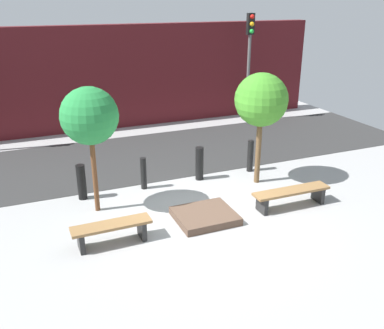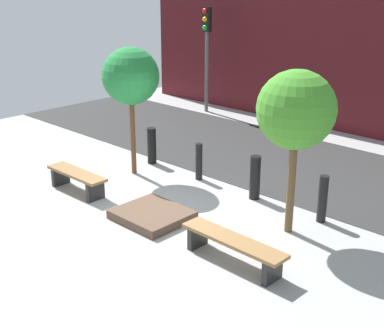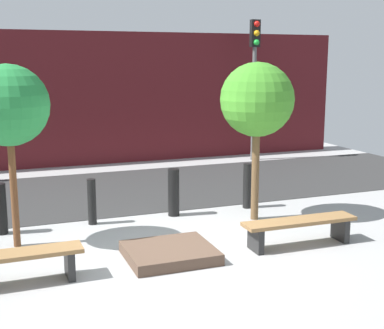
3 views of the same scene
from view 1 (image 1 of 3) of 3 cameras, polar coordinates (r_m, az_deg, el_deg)
name	(u,v)px [view 1 (image 1 of 3)]	position (r m, az deg, el deg)	size (l,w,h in m)	color
ground_plane	(204,218)	(9.81, 1.59, -7.16)	(18.00, 18.00, 0.00)	#9E9E9E
road_strip	(147,155)	(13.64, -6.04, 1.23)	(18.00, 4.25, 0.01)	#2F2F2F
building_facade	(117,77)	(16.52, -9.97, 11.38)	(16.20, 0.50, 3.78)	#511419
bench_left	(112,229)	(8.87, -10.65, -8.51)	(1.62, 0.43, 0.46)	black
bench_right	(291,194)	(10.45, 13.09, -3.88)	(1.94, 0.43, 0.44)	black
planter_bed	(205,216)	(9.72, 1.74, -6.87)	(1.31, 1.17, 0.17)	brown
tree_behind_left_bench	(89,117)	(9.59, -13.52, 6.23)	(1.28, 1.28, 2.93)	brown
tree_behind_right_bench	(261,101)	(11.07, 9.22, 8.42)	(1.36, 1.36, 2.95)	brown
bollard_far_left	(82,182)	(10.87, -14.52, -2.28)	(0.22, 0.22, 0.89)	black
bollard_left	(144,173)	(11.16, -6.48, -1.18)	(0.16, 0.16, 0.85)	black
bollard_center	(199,164)	(11.64, 1.00, 0.13)	(0.22, 0.22, 0.93)	black
bollard_right	(250,156)	(12.32, 7.78, 1.14)	(0.18, 0.18, 0.92)	black
traffic_light_mid_west	(250,49)	(17.09, 7.68, 15.02)	(0.28, 0.27, 4.13)	#5B5B5B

